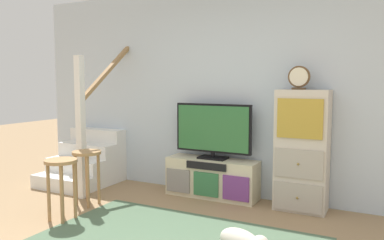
# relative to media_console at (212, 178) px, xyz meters

# --- Properties ---
(back_wall) EXTENTS (6.40, 0.12, 2.70)m
(back_wall) POSITION_rel_media_console_xyz_m (0.30, 0.27, 1.10)
(back_wall) COLOR silver
(back_wall) RESTS_ON ground_plane
(media_console) EXTENTS (1.18, 0.38, 0.49)m
(media_console) POSITION_rel_media_console_xyz_m (0.00, 0.00, 0.00)
(media_console) COLOR beige
(media_console) RESTS_ON ground_plane
(television) EXTENTS (1.02, 0.22, 0.71)m
(television) POSITION_rel_media_console_xyz_m (0.00, 0.02, 0.62)
(television) COLOR black
(television) RESTS_ON media_console
(side_cabinet) EXTENTS (0.58, 0.38, 1.39)m
(side_cabinet) POSITION_rel_media_console_xyz_m (1.12, 0.01, 0.45)
(side_cabinet) COLOR beige
(side_cabinet) RESTS_ON ground_plane
(desk_clock) EXTENTS (0.24, 0.08, 0.27)m
(desk_clock) POSITION_rel_media_console_xyz_m (1.07, -0.00, 1.28)
(desk_clock) COLOR #4C3823
(desk_clock) RESTS_ON side_cabinet
(staircase) EXTENTS (1.00, 1.36, 2.20)m
(staircase) POSITION_rel_media_console_xyz_m (-1.94, 0.01, 0.12)
(staircase) COLOR white
(staircase) RESTS_ON ground_plane
(bar_stool_near) EXTENTS (0.34, 0.34, 0.66)m
(bar_stool_near) POSITION_rel_media_console_xyz_m (-1.08, -1.50, 0.25)
(bar_stool_near) COLOR #A37A4C
(bar_stool_near) RESTS_ON ground_plane
(bar_stool_far) EXTENTS (0.34, 0.34, 0.65)m
(bar_stool_far) POSITION_rel_media_console_xyz_m (-1.20, -0.97, 0.25)
(bar_stool_far) COLOR #A37A4C
(bar_stool_far) RESTS_ON ground_plane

